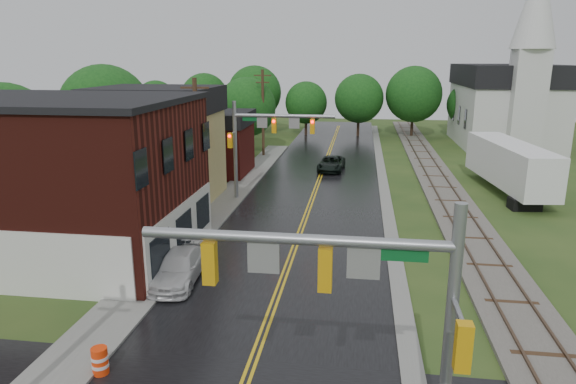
% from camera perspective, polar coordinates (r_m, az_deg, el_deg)
% --- Properties ---
extents(main_road, '(10.00, 90.00, 0.02)m').
position_cam_1_polar(main_road, '(40.39, 3.02, 0.09)').
color(main_road, black).
rests_on(main_road, ground).
extents(curb_right, '(0.80, 70.00, 0.12)m').
position_cam_1_polar(curb_right, '(45.15, 10.45, 1.43)').
color(curb_right, gray).
rests_on(curb_right, ground).
extents(sidewalk_left, '(2.40, 50.00, 0.12)m').
position_cam_1_polar(sidewalk_left, '(36.72, -7.38, -1.52)').
color(sidewalk_left, gray).
rests_on(sidewalk_left, ground).
extents(brick_building, '(14.30, 10.30, 8.30)m').
position_cam_1_polar(brick_building, '(29.37, -24.88, 1.45)').
color(brick_building, '#4B1610').
rests_on(brick_building, ground).
extents(yellow_house, '(8.00, 7.00, 6.40)m').
position_cam_1_polar(yellow_house, '(38.44, -14.07, 3.80)').
color(yellow_house, tan).
rests_on(yellow_house, ground).
extents(darkred_building, '(7.00, 6.00, 4.40)m').
position_cam_1_polar(darkred_building, '(46.63, -8.74, 4.69)').
color(darkred_building, '#3F0F0C').
rests_on(darkred_building, ground).
extents(church, '(10.40, 18.40, 20.00)m').
position_cam_1_polar(church, '(64.97, 23.26, 9.72)').
color(church, silver).
rests_on(church, ground).
extents(railroad, '(3.20, 80.00, 0.30)m').
position_cam_1_polar(railroad, '(45.56, 16.24, 1.34)').
color(railroad, '#59544C').
rests_on(railroad, ground).
extents(traffic_signal_near, '(7.34, 0.30, 7.20)m').
position_cam_1_polar(traffic_signal_near, '(12.12, 7.73, -11.02)').
color(traffic_signal_near, gray).
rests_on(traffic_signal_near, ground).
extents(traffic_signal_far, '(7.34, 0.43, 7.20)m').
position_cam_1_polar(traffic_signal_far, '(36.96, -2.70, 6.59)').
color(traffic_signal_far, gray).
rests_on(traffic_signal_far, ground).
extents(utility_pole_b, '(1.80, 0.28, 9.00)m').
position_cam_1_polar(utility_pole_b, '(33.04, -10.04, 4.96)').
color(utility_pole_b, '#382616').
rests_on(utility_pole_b, ground).
extents(utility_pole_c, '(1.80, 0.28, 9.00)m').
position_cam_1_polar(utility_pole_c, '(54.19, -2.80, 8.92)').
color(utility_pole_c, '#382616').
rests_on(utility_pole_c, ground).
extents(tree_left_a, '(6.80, 6.80, 8.67)m').
position_cam_1_polar(tree_left_a, '(38.96, -28.77, 5.42)').
color(tree_left_a, black).
rests_on(tree_left_a, ground).
extents(tree_left_b, '(7.60, 7.60, 9.69)m').
position_cam_1_polar(tree_left_b, '(46.26, -19.49, 8.34)').
color(tree_left_b, black).
rests_on(tree_left_b, ground).
extents(tree_left_c, '(6.00, 6.00, 7.65)m').
position_cam_1_polar(tree_left_c, '(52.11, -11.38, 8.19)').
color(tree_left_c, black).
rests_on(tree_left_c, ground).
extents(tree_left_e, '(6.40, 6.40, 8.16)m').
position_cam_1_polar(tree_left_e, '(56.44, -4.50, 9.22)').
color(tree_left_e, black).
rests_on(tree_left_e, ground).
extents(suv_dark, '(2.54, 4.91, 1.32)m').
position_cam_1_polar(suv_dark, '(47.67, 4.84, 3.14)').
color(suv_dark, black).
rests_on(suv_dark, ground).
extents(pickup_white, '(2.27, 4.88, 1.38)m').
position_cam_1_polar(pickup_white, '(24.73, -12.08, -8.25)').
color(pickup_white, silver).
rests_on(pickup_white, ground).
extents(semi_trailer, '(4.11, 12.58, 3.89)m').
position_cam_1_polar(semi_trailer, '(42.84, 23.41, 2.90)').
color(semi_trailer, black).
rests_on(semi_trailer, ground).
extents(construction_barrel, '(0.62, 0.62, 0.95)m').
position_cam_1_polar(construction_barrel, '(18.92, -20.16, -17.21)').
color(construction_barrel, '#F9360B').
rests_on(construction_barrel, ground).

